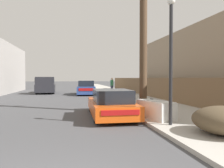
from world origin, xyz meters
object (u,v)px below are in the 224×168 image
at_px(pickup_truck, 46,85).
at_px(utility_pole, 143,34).
at_px(car_parked_mid, 86,88).
at_px(street_lamp, 171,51).
at_px(pedestrian, 112,85).
at_px(discarded_fridge, 155,109).
at_px(parked_sports_car_red, 111,104).

xyz_separation_m(pickup_truck, utility_pole, (6.20, -15.23, 2.89)).
bearing_deg(car_parked_mid, street_lamp, -79.23).
bearing_deg(street_lamp, pickup_truck, 108.37).
bearing_deg(pedestrian, utility_pole, -94.13).
xyz_separation_m(car_parked_mid, pickup_truck, (-4.34, 2.59, 0.23)).
bearing_deg(car_parked_mid, pedestrian, 17.05).
bearing_deg(discarded_fridge, car_parked_mid, 83.15).
height_order(discarded_fridge, street_lamp, street_lamp).
height_order(discarded_fridge, pickup_truck, pickup_truck).
bearing_deg(utility_pole, car_parked_mid, 98.36).
height_order(discarded_fridge, car_parked_mid, car_parked_mid).
relative_size(parked_sports_car_red, pedestrian, 2.83).
distance_m(utility_pole, street_lamp, 3.35).
xyz_separation_m(discarded_fridge, car_parked_mid, (-1.73, 14.54, 0.20)).
relative_size(parked_sports_car_red, car_parked_mid, 0.96).
bearing_deg(car_parked_mid, pickup_truck, 153.53).
height_order(pickup_truck, pedestrian, pickup_truck).
xyz_separation_m(pickup_truck, pedestrian, (7.15, -1.96, 0.03)).
xyz_separation_m(utility_pole, pedestrian, (0.96, 13.27, -2.86)).
relative_size(utility_pole, street_lamp, 1.67).
relative_size(parked_sports_car_red, pickup_truck, 0.85).
bearing_deg(pickup_truck, discarded_fridge, 106.59).
height_order(pickup_truck, utility_pole, utility_pole).
relative_size(discarded_fridge, utility_pole, 0.26).
xyz_separation_m(car_parked_mid, utility_pole, (1.86, -12.64, 3.13)).
distance_m(parked_sports_car_red, pedestrian, 14.06).
xyz_separation_m(discarded_fridge, street_lamp, (0.04, -1.25, 2.18)).
relative_size(discarded_fridge, car_parked_mid, 0.39).
bearing_deg(parked_sports_car_red, discarded_fridge, -40.18).
height_order(pickup_truck, street_lamp, street_lamp).
distance_m(pickup_truck, pedestrian, 7.42).
relative_size(discarded_fridge, pedestrian, 1.16).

